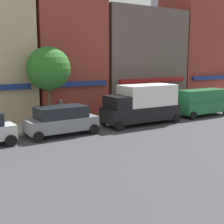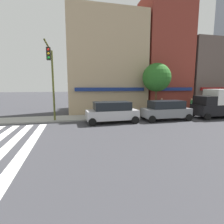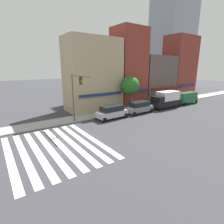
{
  "view_description": "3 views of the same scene",
  "coord_description": "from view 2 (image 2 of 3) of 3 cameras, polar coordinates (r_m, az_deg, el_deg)",
  "views": [
    {
      "loc": [
        7.38,
        -14.16,
        5.01
      ],
      "look_at": [
        19.39,
        4.7,
        1.2
      ],
      "focal_mm": 50.0,
      "sensor_mm": 36.0,
      "label": 1
    },
    {
      "loc": [
        6.24,
        -10.74,
        3.34
      ],
      "look_at": [
        9.91,
        4.7,
        1.0
      ],
      "focal_mm": 28.0,
      "sensor_mm": 36.0,
      "label": 2
    },
    {
      "loc": [
        -4.42,
        -15.54,
        7.39
      ],
      "look_at": [
        9.91,
        4.7,
        1.0
      ],
      "focal_mm": 28.0,
      "sensor_mm": 36.0,
      "label": 3
    }
  ],
  "objects": [
    {
      "name": "suv_grey",
      "position": [
        18.12,
        17.22,
        0.69
      ],
      "size": [
        4.71,
        2.12,
        1.94
      ],
      "rotation": [
        0.0,
        0.0,
        0.01
      ],
      "color": "slate",
      "rests_on": "ground_plane"
    },
    {
      "name": "box_truck_black",
      "position": [
        22.24,
        32.39,
        2.56
      ],
      "size": [
        6.24,
        2.42,
        3.04
      ],
      "rotation": [
        0.0,
        0.0,
        -0.02
      ],
      "color": "black",
      "rests_on": "ground_plane"
    },
    {
      "name": "pedestrian_grey_coat",
      "position": [
        22.16,
        15.88,
        2.2
      ],
      "size": [
        0.32,
        0.32,
        1.77
      ],
      "rotation": [
        0.0,
        0.0,
        0.66
      ],
      "color": "#23232D",
      "rests_on": "sidewalk_left"
    },
    {
      "name": "sidewalk_left",
      "position": [
        19.55,
        -31.77,
        -2.5
      ],
      "size": [
        120.0,
        3.0,
        0.15
      ],
      "color": "#9E9E99",
      "rests_on": "ground_plane"
    },
    {
      "name": "suv_silver",
      "position": [
        16.04,
        0.0,
        0.11
      ],
      "size": [
        4.75,
        2.12,
        1.94
      ],
      "rotation": [
        0.0,
        0.0,
        0.03
      ],
      "color": "#B7B7BC",
      "rests_on": "ground_plane"
    },
    {
      "name": "pedestrian_green_top",
      "position": [
        22.95,
        24.52,
        1.96
      ],
      "size": [
        0.32,
        0.32,
        1.77
      ],
      "rotation": [
        0.0,
        0.0,
        1.17
      ],
      "color": "#23232D",
      "rests_on": "sidewalk_left"
    },
    {
      "name": "storefront_row",
      "position": [
        28.03,
        24.26,
        14.05
      ],
      "size": [
        33.48,
        5.3,
        14.69
      ],
      "color": "tan",
      "rests_on": "ground_plane"
    },
    {
      "name": "street_tree",
      "position": [
        20.59,
        14.36,
        10.85
      ],
      "size": [
        3.17,
        3.17,
        5.76
      ],
      "color": "brown",
      "rests_on": "sidewalk_left"
    },
    {
      "name": "traffic_signal",
      "position": [
        16.19,
        -19.15,
        11.85
      ],
      "size": [
        0.32,
        4.78,
        6.53
      ],
      "color": "#474C1E",
      "rests_on": "ground_plane"
    }
  ]
}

